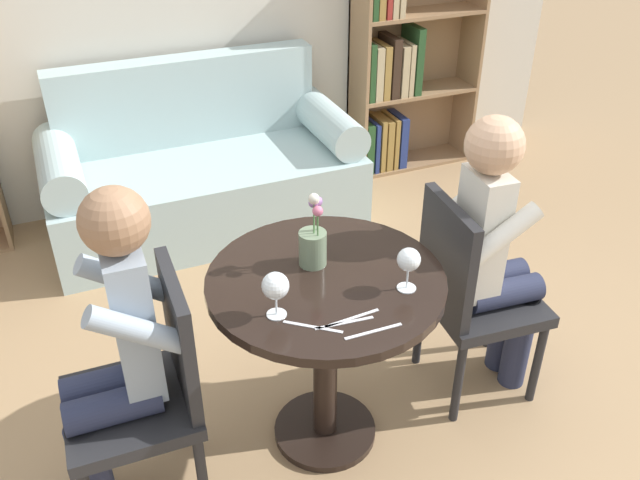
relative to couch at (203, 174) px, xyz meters
The scene contains 15 objects.
ground_plane 1.82m from the couch, 90.00° to the right, with size 16.00×16.00×0.00m, color tan.
round_table 1.81m from the couch, 90.00° to the right, with size 0.82×0.82×0.76m.
couch is the anchor object (origin of this frame).
bookshelf_right 1.49m from the couch, 10.72° to the left, with size 0.84×0.28×1.54m.
chair_left 1.91m from the couch, 109.32° to the right, with size 0.43×0.43×0.90m.
chair_right 1.87m from the couch, 70.29° to the right, with size 0.45×0.45×0.90m.
person_left 1.96m from the couch, 111.86° to the right, with size 0.42×0.35×1.23m.
person_right 1.94m from the couch, 67.94° to the right, with size 0.44×0.36×1.22m.
wine_glass_left 2.01m from the couch, 96.60° to the right, with size 0.09×0.09×0.16m.
wine_glass_right 2.04m from the couch, 83.55° to the right, with size 0.08×0.08×0.15m.
flower_vase 1.78m from the couch, 90.25° to the right, with size 0.10×0.10×0.28m.
knife_left_setting 2.07m from the couch, 93.98° to the right, with size 0.16×0.13×0.00m.
fork_left_setting 2.15m from the couch, 89.42° to the right, with size 0.19×0.01×0.00m.
knife_right_setting 2.07m from the couch, 90.34° to the right, with size 0.19×0.02×0.00m.
fork_right_setting 2.08m from the couch, 91.24° to the right, with size 0.19×0.03×0.00m.
Camera 1 is at (-0.74, -1.71, 2.09)m, focal length 38.00 mm.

